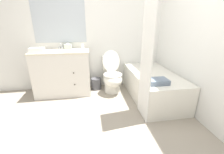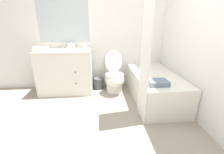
% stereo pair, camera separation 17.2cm
% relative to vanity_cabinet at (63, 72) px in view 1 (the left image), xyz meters
% --- Properties ---
extents(ground_plane, '(14.00, 14.00, 0.00)m').
position_rel_vanity_cabinet_xyz_m(ground_plane, '(0.79, -1.43, -0.46)').
color(ground_plane, gray).
extents(wall_back, '(8.00, 0.06, 2.50)m').
position_rel_vanity_cabinet_xyz_m(wall_back, '(0.79, 0.30, 0.79)').
color(wall_back, silver).
rests_on(wall_back, ground_plane).
extents(wall_right, '(0.05, 2.71, 2.50)m').
position_rel_vanity_cabinet_xyz_m(wall_right, '(2.16, -0.58, 0.79)').
color(wall_right, silver).
rests_on(wall_right, ground_plane).
extents(vanity_cabinet, '(1.09, 0.59, 0.90)m').
position_rel_vanity_cabinet_xyz_m(vanity_cabinet, '(0.00, 0.00, 0.00)').
color(vanity_cabinet, silver).
rests_on(vanity_cabinet, ground_plane).
extents(sink_faucet, '(0.14, 0.12, 0.12)m').
position_rel_vanity_cabinet_xyz_m(sink_faucet, '(-0.00, 0.20, 0.47)').
color(sink_faucet, silver).
rests_on(sink_faucet, vanity_cabinet).
extents(toilet, '(0.39, 0.67, 0.86)m').
position_rel_vanity_cabinet_xyz_m(toilet, '(1.00, -0.08, -0.14)').
color(toilet, silver).
rests_on(toilet, ground_plane).
extents(bathtub, '(0.78, 1.53, 0.51)m').
position_rel_vanity_cabinet_xyz_m(bathtub, '(1.73, -0.49, -0.20)').
color(bathtub, silver).
rests_on(bathtub, ground_plane).
extents(shower_curtain, '(0.01, 0.41, 2.00)m').
position_rel_vanity_cabinet_xyz_m(shower_curtain, '(1.33, -1.06, 0.55)').
color(shower_curtain, white).
rests_on(shower_curtain, ground_plane).
extents(wastebasket, '(0.22, 0.22, 0.25)m').
position_rel_vanity_cabinet_xyz_m(wastebasket, '(0.67, 0.09, -0.34)').
color(wastebasket, '#4C4C51').
rests_on(wastebasket, ground_plane).
extents(tissue_box, '(0.14, 0.15, 0.12)m').
position_rel_vanity_cabinet_xyz_m(tissue_box, '(0.13, 0.17, 0.49)').
color(tissue_box, silver).
rests_on(tissue_box, vanity_cabinet).
extents(soap_dispenser, '(0.07, 0.07, 0.13)m').
position_rel_vanity_cabinet_xyz_m(soap_dispenser, '(0.43, -0.05, 0.50)').
color(soap_dispenser, white).
rests_on(soap_dispenser, vanity_cabinet).
extents(hand_towel_folded, '(0.25, 0.16, 0.08)m').
position_rel_vanity_cabinet_xyz_m(hand_towel_folded, '(-0.38, -0.14, 0.48)').
color(hand_towel_folded, white).
rests_on(hand_towel_folded, vanity_cabinet).
extents(bath_towel_folded, '(0.30, 0.22, 0.07)m').
position_rel_vanity_cabinet_xyz_m(bath_towel_folded, '(1.58, -1.00, 0.09)').
color(bath_towel_folded, slate).
rests_on(bath_towel_folded, bathtub).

